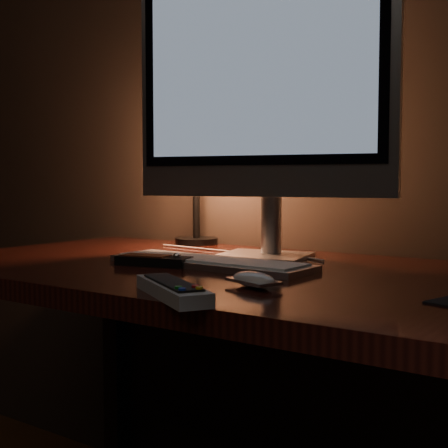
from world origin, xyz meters
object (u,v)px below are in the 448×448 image
Objects in this scene: desk at (282,326)px; mouse at (254,282)px; tv_remote at (172,289)px; media_remote at (154,260)px; monitor at (263,92)px; keyboard at (209,262)px; desk_lamp at (196,146)px.

mouse reaches higher than desk.
media_remote is at bearing 167.41° from tv_remote.
desk is 9.38× the size of media_remote.
monitor is 0.55m from mouse.
mouse is at bearing 101.49° from tv_remote.
desk is 7.43× the size of tv_remote.
media_remote reaches higher than keyboard.
desk is 0.54m from monitor.
mouse is 0.16m from tv_remote.
tv_remote reaches higher than mouse.
keyboard is (-0.13, -0.09, 0.14)m from desk.
mouse is (0.09, -0.26, 0.14)m from desk.
tv_remote is (-0.05, -0.15, 0.00)m from mouse.
monitor is 0.46m from media_remote.
mouse is 0.45× the size of tv_remote.
monitor is (-0.11, 0.10, 0.52)m from desk.
keyboard is at bearing -108.44° from monitor.
monitor is 3.83× the size of media_remote.
mouse is (0.22, -0.17, 0.00)m from keyboard.
monitor reaches higher than media_remote.
tv_remote is (0.14, -0.50, -0.37)m from monitor.
desk is at bearing 18.67° from media_remote.
monitor is 0.42m from keyboard.
desk_lamp is (-0.44, 0.63, 0.27)m from tv_remote.
monitor reaches higher than desk_lamp.
mouse is at bearing -70.84° from desk.
media_remote is 0.49m from desk_lamp.
desk_lamp is (-0.17, 0.37, 0.27)m from media_remote.
keyboard is 0.12m from media_remote.
media_remote reaches higher than desk.
mouse is at bearing -36.14° from keyboard.
desk is 0.30m from mouse.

